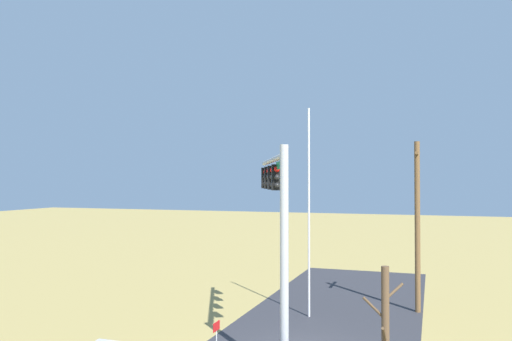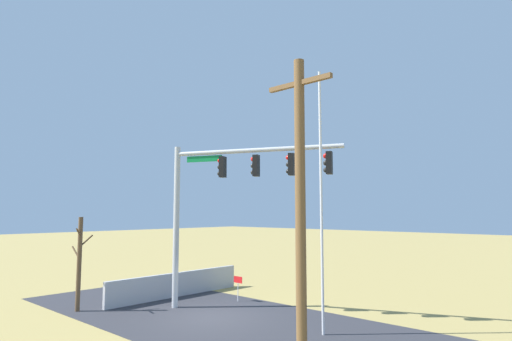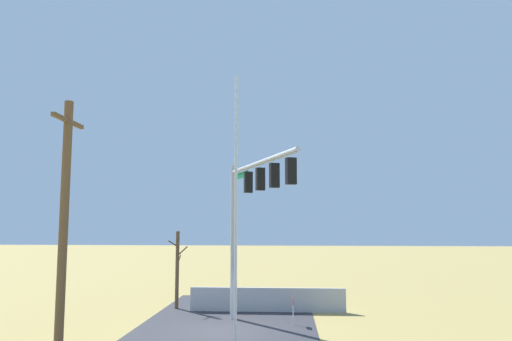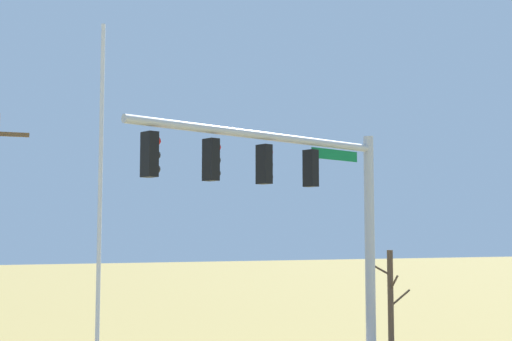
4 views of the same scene
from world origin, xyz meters
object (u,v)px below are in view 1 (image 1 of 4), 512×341
at_px(signal_mast, 276,204).
at_px(open_sign, 216,331).
at_px(flagpole, 309,212).
at_px(utility_pole, 417,223).

bearing_deg(signal_mast, open_sign, -60.79).
bearing_deg(flagpole, open_sign, -17.45).
relative_size(utility_pole, open_sign, 6.76).
height_order(flagpole, open_sign, flagpole).
relative_size(signal_mast, flagpole, 0.77).
bearing_deg(open_sign, flagpole, 162.55).
xyz_separation_m(flagpole, open_sign, (6.28, -1.97, -3.97)).
bearing_deg(signal_mast, flagpole, 179.57).
height_order(signal_mast, open_sign, signal_mast).
xyz_separation_m(signal_mast, flagpole, (-5.20, 0.04, -0.60)).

